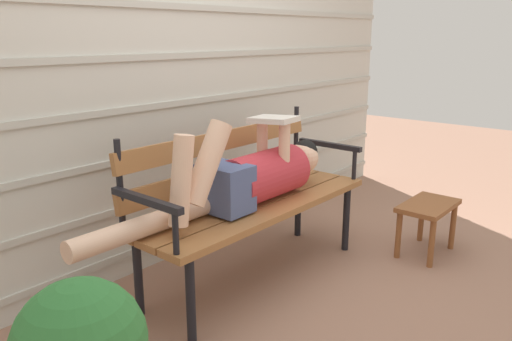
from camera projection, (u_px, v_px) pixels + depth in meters
ground_plane at (274, 284)px, 2.85m from camera, size 12.00×12.00×0.00m
house_siding at (178, 79)px, 3.03m from camera, size 4.76×0.08×2.23m
park_bench at (247, 192)px, 2.85m from camera, size 1.55×0.51×0.90m
reclining_person at (249, 176)px, 2.73m from camera, size 1.66×0.27×0.52m
footstool at (428, 213)px, 3.20m from camera, size 0.45×0.27×0.34m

